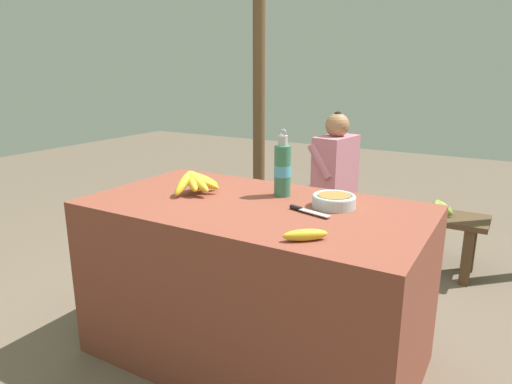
# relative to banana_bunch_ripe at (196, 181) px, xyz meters

# --- Properties ---
(ground_plane) EXTENTS (12.00, 12.00, 0.00)m
(ground_plane) POSITION_rel_banana_bunch_ripe_xyz_m (0.33, -0.01, -0.82)
(ground_plane) COLOR brown
(market_counter) EXTENTS (1.49, 0.82, 0.76)m
(market_counter) POSITION_rel_banana_bunch_ripe_xyz_m (0.33, -0.01, -0.44)
(market_counter) COLOR brown
(market_counter) RESTS_ON ground_plane
(banana_bunch_ripe) EXTENTS (0.18, 0.26, 0.12)m
(banana_bunch_ripe) POSITION_rel_banana_bunch_ripe_xyz_m (0.00, 0.00, 0.00)
(banana_bunch_ripe) COLOR #4C381E
(banana_bunch_ripe) RESTS_ON market_counter
(serving_bowl) EXTENTS (0.19, 0.19, 0.06)m
(serving_bowl) POSITION_rel_banana_bunch_ripe_xyz_m (0.65, 0.12, -0.03)
(serving_bowl) COLOR silver
(serving_bowl) RESTS_ON market_counter
(water_bottle) EXTENTS (0.08, 0.08, 0.31)m
(water_bottle) POSITION_rel_banana_bunch_ripe_xyz_m (0.37, 0.17, 0.06)
(water_bottle) COLOR #337556
(water_bottle) RESTS_ON market_counter
(loose_banana_front) EXTENTS (0.15, 0.14, 0.04)m
(loose_banana_front) POSITION_rel_banana_bunch_ripe_xyz_m (0.71, -0.30, -0.04)
(loose_banana_front) COLOR gold
(loose_banana_front) RESTS_ON market_counter
(knife) EXTENTS (0.20, 0.07, 0.02)m
(knife) POSITION_rel_banana_bunch_ripe_xyz_m (0.57, -0.01, -0.05)
(knife) COLOR #BCBCC1
(knife) RESTS_ON market_counter
(wooden_bench) EXTENTS (1.46, 0.32, 0.40)m
(wooden_bench) POSITION_rel_banana_bunch_ripe_xyz_m (0.48, 1.43, -0.48)
(wooden_bench) COLOR #4C3823
(wooden_bench) RESTS_ON ground_plane
(seated_vendor) EXTENTS (0.44, 0.41, 1.05)m
(seated_vendor) POSITION_rel_banana_bunch_ripe_xyz_m (0.13, 1.40, -0.22)
(seated_vendor) COLOR #564C60
(seated_vendor) RESTS_ON ground_plane
(banana_bunch_green) EXTENTS (0.15, 0.23, 0.11)m
(banana_bunch_green) POSITION_rel_banana_bunch_ripe_xyz_m (0.90, 1.43, -0.36)
(banana_bunch_green) COLOR #4C381E
(banana_bunch_green) RESTS_ON wooden_bench
(support_post_near) EXTENTS (0.11, 0.11, 2.26)m
(support_post_near) POSITION_rel_banana_bunch_ripe_xyz_m (-0.74, 1.87, 0.31)
(support_post_near) COLOR brown
(support_post_near) RESTS_ON ground_plane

